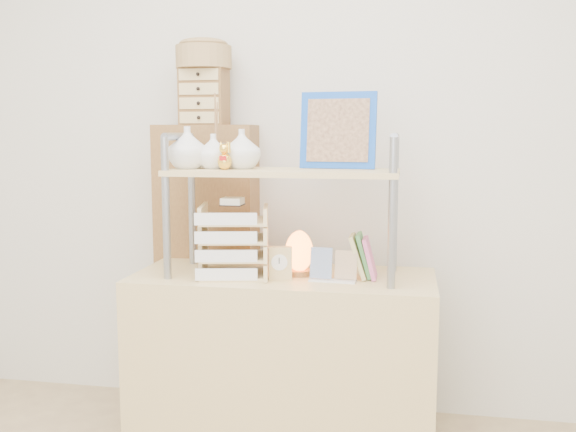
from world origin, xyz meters
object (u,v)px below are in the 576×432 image
cabinet (209,270)px  letter_tray (233,245)px  desk (283,365)px  salt_lamp (299,252)px

cabinet → letter_tray: cabinet is taller
desk → letter_tray: (-0.19, -0.06, 0.50)m
cabinet → letter_tray: (0.24, -0.43, 0.20)m
cabinet → salt_lamp: bearing=-39.0°
desk → cabinet: size_ratio=0.89×
desk → cabinet: 0.64m
letter_tray → salt_lamp: bearing=15.1°
cabinet → letter_tray: size_ratio=4.31×
cabinet → salt_lamp: (0.49, -0.36, 0.17)m
desk → letter_tray: bearing=-162.1°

